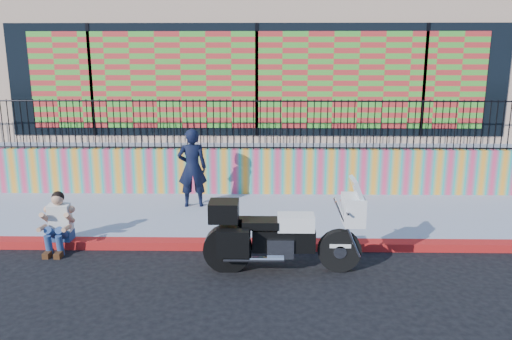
{
  "coord_description": "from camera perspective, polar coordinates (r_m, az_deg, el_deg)",
  "views": [
    {
      "loc": [
        0.21,
        -8.62,
        3.46
      ],
      "look_at": [
        0.03,
        1.2,
        1.21
      ],
      "focal_mm": 35.0,
      "sensor_mm": 36.0,
      "label": 1
    }
  ],
  "objects": [
    {
      "name": "ground",
      "position": [
        9.29,
        -0.34,
        -8.94
      ],
      "size": [
        90.0,
        90.0,
        0.0
      ],
      "primitive_type": "plane",
      "color": "black",
      "rests_on": "ground"
    },
    {
      "name": "red_curb",
      "position": [
        9.26,
        -0.34,
        -8.51
      ],
      "size": [
        16.0,
        0.3,
        0.15
      ],
      "primitive_type": "cube",
      "color": "#A20B21",
      "rests_on": "ground"
    },
    {
      "name": "sidewalk",
      "position": [
        10.82,
        -0.14,
        -5.31
      ],
      "size": [
        16.0,
        3.0,
        0.15
      ],
      "primitive_type": "cube",
      "color": "#989EB6",
      "rests_on": "ground"
    },
    {
      "name": "mural_wall",
      "position": [
        12.19,
        0.01,
        -0.16
      ],
      "size": [
        16.0,
        0.2,
        1.1
      ],
      "primitive_type": "cube",
      "color": "#E13B66",
      "rests_on": "sidewalk"
    },
    {
      "name": "metal_fence",
      "position": [
        11.98,
        0.02,
        5.21
      ],
      "size": [
        15.8,
        0.04,
        1.2
      ],
      "primitive_type": null,
      "color": "black",
      "rests_on": "mural_wall"
    },
    {
      "name": "elevated_platform",
      "position": [
        17.21,
        0.32,
        3.45
      ],
      "size": [
        16.0,
        10.0,
        1.25
      ],
      "primitive_type": "cube",
      "color": "#989EB6",
      "rests_on": "ground"
    },
    {
      "name": "storefront_building",
      "position": [
        16.75,
        0.32,
        12.21
      ],
      "size": [
        14.0,
        8.06,
        4.0
      ],
      "color": "tan",
      "rests_on": "elevated_platform"
    },
    {
      "name": "police_motorcycle",
      "position": [
        8.16,
        2.83,
        -7.14
      ],
      "size": [
        2.54,
        0.84,
        1.58
      ],
      "color": "black",
      "rests_on": "ground"
    },
    {
      "name": "police_officer",
      "position": [
        11.16,
        -7.3,
        0.25
      ],
      "size": [
        0.69,
        0.49,
        1.76
      ],
      "primitive_type": "imported",
      "rotation": [
        0.0,
        0.0,
        3.26
      ],
      "color": "black",
      "rests_on": "sidewalk"
    },
    {
      "name": "seated_man",
      "position": [
        9.68,
        -21.75,
        -6.16
      ],
      "size": [
        0.54,
        0.71,
        1.06
      ],
      "color": "navy",
      "rests_on": "ground"
    }
  ]
}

